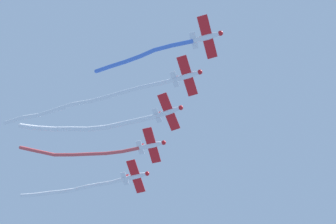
{
  "coord_description": "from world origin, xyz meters",
  "views": [
    {
      "loc": [
        4.88,
        -14.05,
        3.11
      ],
      "look_at": [
        -8.24,
        15.66,
        78.82
      ],
      "focal_mm": 46.67,
      "sensor_mm": 36.0,
      "label": 1
    }
  ],
  "objects_px": {
    "airplane_lead": "(207,37)",
    "airplane_slot": "(152,145)",
    "airplane_left_wing": "(187,76)",
    "airplane_trail": "(136,176)",
    "airplane_right_wing": "(169,112)"
  },
  "relations": [
    {
      "from": "airplane_lead",
      "to": "airplane_slot",
      "type": "xyz_separation_m",
      "value": [
        -17.94,
        15.79,
        0.75
      ]
    },
    {
      "from": "airplane_left_wing",
      "to": "airplane_trail",
      "type": "distance_m",
      "value": 23.91
    },
    {
      "from": "airplane_lead",
      "to": "airplane_right_wing",
      "type": "height_order",
      "value": "airplane_right_wing"
    },
    {
      "from": "airplane_left_wing",
      "to": "airplane_slot",
      "type": "distance_m",
      "value": 15.95
    },
    {
      "from": "airplane_lead",
      "to": "airplane_slot",
      "type": "relative_size",
      "value": 1.0
    },
    {
      "from": "airplane_trail",
      "to": "airplane_right_wing",
      "type": "bearing_deg",
      "value": -50.43
    },
    {
      "from": "airplane_left_wing",
      "to": "airplane_trail",
      "type": "xyz_separation_m",
      "value": [
        -17.94,
        15.79,
        0.75
      ]
    },
    {
      "from": "airplane_right_wing",
      "to": "airplane_lead",
      "type": "bearing_deg",
      "value": -44.88
    },
    {
      "from": "airplane_left_wing",
      "to": "airplane_right_wing",
      "type": "relative_size",
      "value": 1.01
    },
    {
      "from": "airplane_right_wing",
      "to": "airplane_slot",
      "type": "xyz_separation_m",
      "value": [
        -5.98,
        5.28,
        0.25
      ]
    },
    {
      "from": "airplane_slot",
      "to": "airplane_trail",
      "type": "relative_size",
      "value": 1.0
    },
    {
      "from": "airplane_left_wing",
      "to": "airplane_trail",
      "type": "relative_size",
      "value": 1.0
    },
    {
      "from": "airplane_right_wing",
      "to": "airplane_trail",
      "type": "height_order",
      "value": "airplane_trail"
    },
    {
      "from": "airplane_left_wing",
      "to": "airplane_trail",
      "type": "height_order",
      "value": "airplane_trail"
    },
    {
      "from": "airplane_left_wing",
      "to": "airplane_right_wing",
      "type": "bearing_deg",
      "value": 132.25
    }
  ]
}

